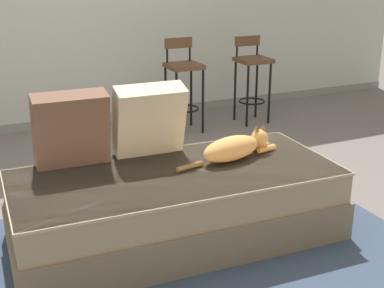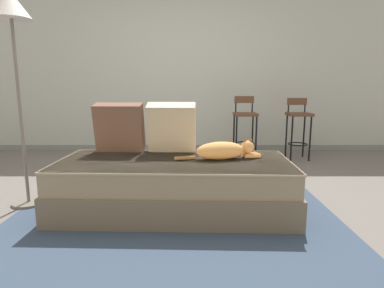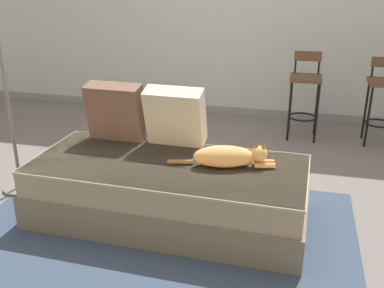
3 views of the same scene
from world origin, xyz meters
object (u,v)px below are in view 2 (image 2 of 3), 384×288
Objects in this scene: bar_stool_by_doorway at (298,122)px; throw_pillow_middle at (172,127)px; floor_lamp at (12,26)px; cat at (224,150)px; throw_pillow_corner at (119,127)px; bar_stool_near_window at (245,122)px; couch at (174,185)px.

throw_pillow_middle is at bearing -136.48° from bar_stool_by_doorway.
cat is at bearing -3.16° from floor_lamp.
throw_pillow_middle is at bearing -1.80° from throw_pillow_corner.
bar_stool_near_window is at bearing 39.33° from floor_lamp.
throw_pillow_middle is (0.49, -0.02, 0.00)m from throw_pillow_corner.
throw_pillow_corner is 2.73m from bar_stool_by_doorway.
throw_pillow_middle is at bearing 8.82° from floor_lamp.
floor_lamp is at bearing -164.92° from throw_pillow_corner.
cat is at bearing -123.16° from bar_stool_by_doorway.
cat is 2.02m from floor_lamp.
bar_stool_by_doorway is 0.48× the size of floor_lamp.
couch is 0.51m from cat.
bar_stool_by_doorway is at bearing 31.36° from floor_lamp.
throw_pillow_middle is 0.63× the size of cat.
throw_pillow_corner is at bearing 145.89° from couch.
floor_lamp is (-2.23, -1.83, 1.00)m from bar_stool_near_window.
floor_lamp reaches higher than bar_stool_by_doorway.
throw_pillow_corner is 0.49m from throw_pillow_middle.
couch is 1.09× the size of floor_lamp.
bar_stool_near_window reaches higher than throw_pillow_corner.
bar_stool_near_window reaches higher than bar_stool_by_doorway.
throw_pillow_middle is 2.37m from bar_stool_by_doorway.
throw_pillow_corner reaches higher than bar_stool_by_doorway.
bar_stool_near_window is at bearing 59.84° from throw_pillow_middle.
bar_stool_by_doorway is at bearing 36.22° from throw_pillow_corner.
couch is 0.56m from throw_pillow_middle.
throw_pillow_corner is at bearing 161.80° from cat.
bar_stool_by_doorway is (1.72, 1.63, -0.14)m from throw_pillow_middle.
floor_lamp reaches higher than couch.
throw_pillow_corner is 0.62× the size of cat.
throw_pillow_middle and bar_stool_near_window have the same top height.
cat is 2.30m from bar_stool_by_doorway.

